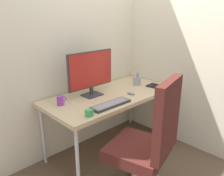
{
  "coord_description": "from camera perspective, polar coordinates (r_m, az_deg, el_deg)",
  "views": [
    {
      "loc": [
        -1.68,
        -1.76,
        1.6
      ],
      "look_at": [
        -0.06,
        -0.07,
        0.83
      ],
      "focal_mm": 36.11,
      "sensor_mm": 36.0,
      "label": 1
    }
  ],
  "objects": [
    {
      "name": "keyboard",
      "position": [
        2.25,
        -0.3,
        -4.18
      ],
      "size": [
        0.45,
        0.14,
        0.02
      ],
      "color": "#333338",
      "rests_on": "desk"
    },
    {
      "name": "notebook",
      "position": [
        2.9,
        10.82,
        0.53
      ],
      "size": [
        0.18,
        0.19,
        0.01
      ],
      "primitive_type": "cube",
      "rotation": [
        0.0,
        0.0,
        0.1
      ],
      "color": "black",
      "rests_on": "desk"
    },
    {
      "name": "monitor",
      "position": [
        2.47,
        -5.36,
        4.22
      ],
      "size": [
        0.59,
        0.17,
        0.49
      ],
      "color": "#333338",
      "rests_on": "desk"
    },
    {
      "name": "ground_plane",
      "position": [
        2.92,
        -0.22,
        -15.11
      ],
      "size": [
        8.0,
        8.0,
        0.0
      ],
      "primitive_type": "plane",
      "color": "brown"
    },
    {
      "name": "coffee_mug",
      "position": [
        2.32,
        -12.9,
        -3.05
      ],
      "size": [
        0.11,
        0.07,
        0.1
      ],
      "color": "purple",
      "rests_on": "desk"
    },
    {
      "name": "desk",
      "position": [
        2.6,
        -0.24,
        -2.39
      ],
      "size": [
        1.55,
        0.75,
        0.73
      ],
      "color": "#D1B78C",
      "rests_on": "ground_plane"
    },
    {
      "name": "wall_back",
      "position": [
        2.75,
        -6.27,
        13.91
      ],
      "size": [
        2.8,
        0.04,
        2.8
      ],
      "primitive_type": "cube",
      "color": "beige",
      "rests_on": "ground_plane"
    },
    {
      "name": "desk_clamp_accessory",
      "position": [
        2.04,
        -5.78,
        -6.27
      ],
      "size": [
        0.06,
        0.06,
        0.06
      ],
      "primitive_type": "cube",
      "color": "#3FAD59",
      "rests_on": "desk"
    },
    {
      "name": "office_chair",
      "position": [
        1.98,
        9.29,
        -12.87
      ],
      "size": [
        0.61,
        0.62,
        1.14
      ],
      "color": "black",
      "rests_on": "ground_plane"
    },
    {
      "name": "wall_side_right",
      "position": [
        2.95,
        13.99,
        13.79
      ],
      "size": [
        0.04,
        2.0,
        2.8
      ],
      "primitive_type": "cube",
      "color": "beige",
      "rests_on": "ground_plane"
    },
    {
      "name": "pen_holder",
      "position": [
        2.92,
        6.33,
        1.81
      ],
      "size": [
        0.1,
        0.1,
        0.16
      ],
      "color": "#9EA0A5",
      "rests_on": "desk"
    },
    {
      "name": "mouse",
      "position": [
        2.57,
        4.86,
        -1.3
      ],
      "size": [
        0.07,
        0.11,
        0.03
      ],
      "primitive_type": "ellipsoid",
      "rotation": [
        0.0,
        0.0,
        0.23
      ],
      "color": "#9EA0A5",
      "rests_on": "desk"
    }
  ]
}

